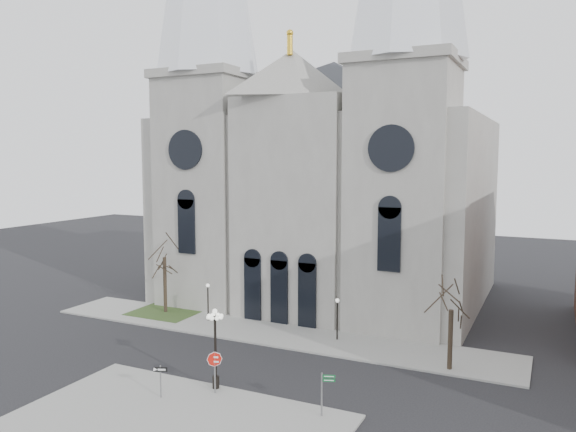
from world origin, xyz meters
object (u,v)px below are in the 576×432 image
at_px(globe_lamp, 215,339).
at_px(street_name_sign, 323,391).
at_px(stop_sign, 215,364).
at_px(one_way_sign, 160,375).

relative_size(globe_lamp, street_name_sign, 2.05).
bearing_deg(stop_sign, globe_lamp, 102.74).
bearing_deg(street_name_sign, stop_sign, 159.93).
height_order(globe_lamp, one_way_sign, globe_lamp).
distance_m(globe_lamp, street_name_sign, 7.60).
bearing_deg(globe_lamp, street_name_sign, -4.71).
relative_size(stop_sign, globe_lamp, 0.51).
distance_m(one_way_sign, street_name_sign, 9.79).
xyz_separation_m(stop_sign, street_name_sign, (7.04, 0.00, -0.40)).
bearing_deg(stop_sign, street_name_sign, -16.31).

